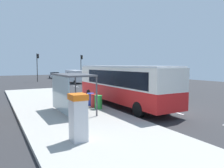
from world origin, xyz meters
name	(u,v)px	position (x,y,z in m)	size (l,w,h in m)	color
ground_plane	(87,90)	(0.00, 14.00, -0.02)	(56.00, 92.00, 0.04)	#2D2D30
sidewalk_platform	(67,112)	(-6.40, 2.00, 0.09)	(6.20, 30.00, 0.18)	#ADAAA3
lane_stripe_seg_1	(171,111)	(0.25, -1.00, 0.01)	(0.16, 2.20, 0.01)	silver
lane_stripe_seg_2	(132,101)	(0.25, 4.00, 0.01)	(0.16, 2.20, 0.01)	silver
lane_stripe_seg_3	(106,94)	(0.25, 9.00, 0.01)	(0.16, 2.20, 0.01)	silver
lane_stripe_seg_4	(89,90)	(0.25, 14.00, 0.01)	(0.16, 2.20, 0.01)	silver
lane_stripe_seg_5	(76,86)	(0.25, 19.00, 0.01)	(0.16, 2.20, 0.01)	silver
lane_stripe_seg_6	(66,84)	(0.25, 24.00, 0.01)	(0.16, 2.20, 0.01)	silver
lane_stripe_seg_7	(58,82)	(0.25, 29.00, 0.01)	(0.16, 2.20, 0.01)	silver
bus	(122,83)	(-1.71, 2.45, 1.84)	(2.61, 11.03, 3.21)	red
white_van	(75,76)	(2.20, 24.79, 1.34)	(2.22, 5.28, 2.30)	silver
sedan_near	(54,75)	(2.30, 40.16, 0.79)	(1.90, 4.43, 1.52)	#B7B7BC
sedan_far	(64,77)	(2.30, 31.92, 0.79)	(1.92, 4.44, 1.52)	#A51919
ticket_machine	(78,117)	(-7.70, -3.87, 1.17)	(0.66, 0.76, 1.94)	silver
recycling_bin_green	(98,102)	(-4.20, 1.62, 0.66)	(0.52, 0.52, 0.95)	green
recycling_bin_red	(94,101)	(-4.20, 2.32, 0.66)	(0.52, 0.52, 0.95)	red
recycling_bin_blue	(91,99)	(-4.20, 3.02, 0.66)	(0.52, 0.52, 0.95)	blue
traffic_light_near_side	(81,64)	(5.50, 30.39, 3.53)	(0.49, 0.28, 5.33)	#2D2D2D
traffic_light_far_side	(38,63)	(-3.11, 31.19, 3.59)	(0.49, 0.28, 5.43)	#2D2D2D
bus_shelter	(68,83)	(-6.41, 1.54, 2.10)	(1.80, 4.00, 2.50)	#4C4C51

